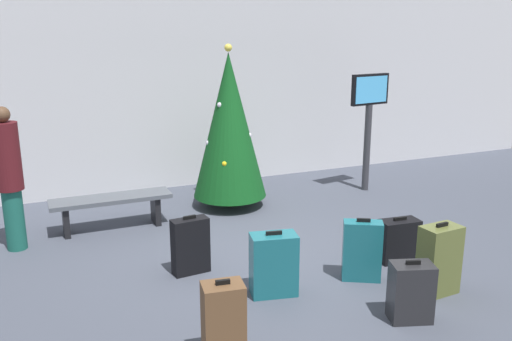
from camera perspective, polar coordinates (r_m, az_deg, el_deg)
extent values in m
plane|color=#424754|center=(6.85, 1.82, -9.25)|extent=(16.00, 16.00, 0.00)
cube|color=silver|center=(9.77, -7.33, 8.73)|extent=(16.00, 0.20, 3.57)
cylinder|color=#4C3319|center=(8.77, -2.75, -3.17)|extent=(0.12, 0.12, 0.18)
cone|color=#0F4719|center=(8.48, -2.85, 4.75)|extent=(1.17, 1.17, 2.27)
sphere|color=#F2D84C|center=(8.35, -2.96, 12.85)|extent=(0.12, 0.12, 0.12)
sphere|color=silver|center=(8.45, -5.06, 2.92)|extent=(0.08, 0.08, 0.08)
sphere|color=red|center=(8.69, -3.93, 5.17)|extent=(0.08, 0.08, 0.08)
sphere|color=yellow|center=(8.20, -3.35, 0.73)|extent=(0.08, 0.08, 0.08)
sphere|color=silver|center=(8.29, -3.86, 6.94)|extent=(0.08, 0.08, 0.08)
sphere|color=silver|center=(8.47, -0.74, 3.76)|extent=(0.08, 0.08, 0.08)
cylinder|color=#333338|center=(9.67, 11.65, 2.35)|extent=(0.12, 0.12, 1.52)
cube|color=black|center=(9.51, 11.97, 8.39)|extent=(0.79, 0.20, 0.53)
cube|color=#4CB2F2|center=(9.47, 12.13, 8.36)|extent=(0.70, 0.12, 0.45)
cube|color=#4C5159|center=(7.93, -15.08, -2.90)|extent=(1.68, 0.44, 0.06)
cube|color=black|center=(7.95, -19.46, -5.03)|extent=(0.08, 0.35, 0.42)
cube|color=black|center=(8.11, -10.57, -4.04)|extent=(0.08, 0.35, 0.42)
cylinder|color=#19594C|center=(7.65, -24.18, -4.74)|extent=(0.25, 0.25, 0.81)
cylinder|color=#4C1419|center=(7.43, -24.85, 1.35)|extent=(0.36, 0.36, 0.86)
sphere|color=brown|center=(7.34, -25.30, 5.38)|extent=(0.20, 0.20, 0.20)
cube|color=#232326|center=(5.60, 16.06, -12.26)|extent=(0.47, 0.38, 0.59)
cube|color=black|center=(5.47, 16.30, -9.31)|extent=(0.14, 0.07, 0.04)
cube|color=#19606B|center=(5.86, 1.88, -9.91)|extent=(0.54, 0.37, 0.68)
cube|color=black|center=(5.72, 1.91, -6.62)|extent=(0.18, 0.06, 0.04)
cube|color=brown|center=(4.74, -3.46, -15.93)|extent=(0.38, 0.30, 0.74)
cube|color=black|center=(4.55, -3.53, -11.70)|extent=(0.13, 0.05, 0.04)
cube|color=#19606B|center=(6.29, 11.14, -8.33)|extent=(0.48, 0.39, 0.70)
cube|color=black|center=(6.16, 11.31, -5.18)|extent=(0.15, 0.10, 0.04)
cube|color=black|center=(6.91, 14.84, -7.17)|extent=(0.51, 0.29, 0.53)
cube|color=black|center=(6.81, 14.99, -4.95)|extent=(0.17, 0.05, 0.04)
cube|color=black|center=(6.39, -6.95, -7.92)|extent=(0.44, 0.22, 0.67)
cube|color=black|center=(6.26, -7.04, -4.93)|extent=(0.15, 0.04, 0.04)
cube|color=#59602D|center=(6.19, 18.78, -8.95)|extent=(0.45, 0.29, 0.76)
cube|color=black|center=(6.04, 19.09, -5.44)|extent=(0.15, 0.04, 0.04)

